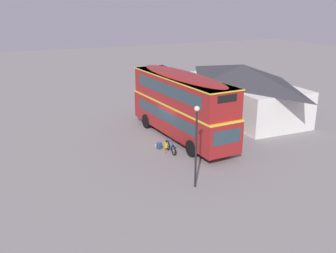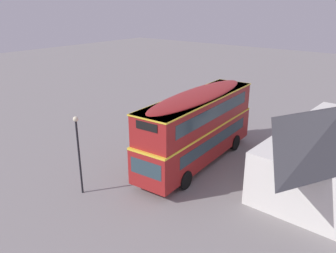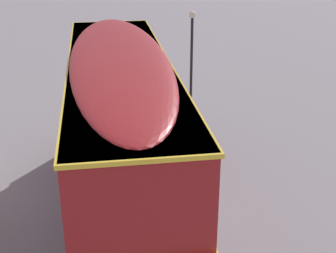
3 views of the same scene
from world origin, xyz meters
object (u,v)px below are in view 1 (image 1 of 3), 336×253
double_decker_bus (181,103)px  water_bottle_clear_plastic (156,145)px  touring_bicycle (170,147)px  street_lamp (196,138)px  backpack_on_ground (159,145)px  water_bottle_red_squeeze (165,152)px

double_decker_bus → water_bottle_clear_plastic: bearing=-70.3°
touring_bicycle → street_lamp: street_lamp is taller
touring_bicycle → water_bottle_clear_plastic: size_ratio=7.53×
street_lamp → touring_bicycle: bearing=169.8°
double_decker_bus → touring_bicycle: bearing=-41.9°
water_bottle_clear_plastic → backpack_on_ground: bearing=8.0°
water_bottle_red_squeeze → double_decker_bus: bearing=134.8°
backpack_on_ground → water_bottle_clear_plastic: backpack_on_ground is taller
touring_bicycle → water_bottle_clear_plastic: touring_bicycle is taller
backpack_on_ground → water_bottle_red_squeeze: backpack_on_ground is taller
double_decker_bus → touring_bicycle: size_ratio=6.50×
double_decker_bus → street_lamp: 7.74m
backpack_on_ground → water_bottle_clear_plastic: size_ratio=2.21×
backpack_on_ground → water_bottle_red_squeeze: bearing=-0.8°
water_bottle_clear_plastic → street_lamp: (6.33, -0.45, 2.69)m
double_decker_bus → water_bottle_clear_plastic: 3.60m
water_bottle_clear_plastic → water_bottle_red_squeeze: water_bottle_red_squeeze is taller
double_decker_bus → water_bottle_clear_plastic: double_decker_bus is taller
water_bottle_clear_plastic → water_bottle_red_squeeze: 1.47m
backpack_on_ground → street_lamp: 6.40m
street_lamp → water_bottle_clear_plastic: bearing=175.9°
backpack_on_ground → water_bottle_red_squeeze: (0.99, -0.01, -0.14)m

